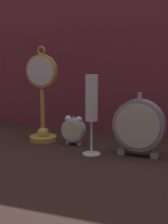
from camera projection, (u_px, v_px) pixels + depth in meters
name	position (u px, v px, depth m)	size (l,w,h in m)	color
ground_plane	(74.00, 156.00, 1.12)	(4.00, 4.00, 0.00)	black
fabric_backdrop_drape	(109.00, 37.00, 1.35)	(1.36, 0.01, 0.71)	brown
pocket_watch_on_stand	(42.00, 101.00, 1.27)	(0.11, 0.09, 0.32)	gold
alarm_clock_twin_bell	(73.00, 129.00, 1.23)	(0.08, 0.03, 0.10)	silver
mantel_clock_silver	(139.00, 126.00, 1.11)	(0.15, 0.04, 0.19)	gray
champagne_flute	(92.00, 104.00, 1.11)	(0.06, 0.06, 0.24)	silver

